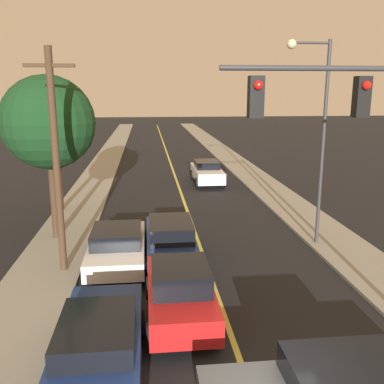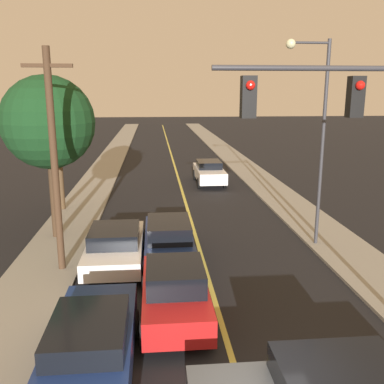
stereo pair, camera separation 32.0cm
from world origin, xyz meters
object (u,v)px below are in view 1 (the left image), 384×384
object	(u,v)px
traffic_signal_mast	(377,145)
car_near_lane_second	(171,239)
car_near_lane_front	(180,291)
tree_left_far	(54,114)
streetlamp_right	(316,119)
car_outer_lane_second	(117,246)
car_far_oncoming	(207,172)
tree_left_near	(48,123)
car_outer_lane_front	(99,347)
utility_pole_left	(56,159)

from	to	relation	value
traffic_signal_mast	car_near_lane_second	bearing A→B (deg)	126.51
car_near_lane_front	tree_left_far	bearing A→B (deg)	114.91
traffic_signal_mast	streetlamp_right	size ratio (longest dim) A/B	0.86
car_outer_lane_second	car_far_oncoming	bearing A→B (deg)	69.17
tree_left_near	tree_left_far	size ratio (longest dim) A/B	1.05
car_near_lane_front	car_far_oncoming	xyz separation A→B (m)	(3.26, 17.78, -0.03)
traffic_signal_mast	tree_left_near	bearing A→B (deg)	136.76
car_near_lane_front	car_far_oncoming	world-z (taller)	car_near_lane_front
car_near_lane_front	tree_left_far	distance (m)	13.49
car_outer_lane_front	tree_left_far	bearing A→B (deg)	103.76
car_outer_lane_front	traffic_signal_mast	distance (m)	7.71
car_near_lane_front	traffic_signal_mast	bearing A→B (deg)	-18.65
utility_pole_left	car_near_lane_second	bearing A→B (deg)	12.75
car_near_lane_front	car_outer_lane_front	world-z (taller)	car_near_lane_front
car_outer_lane_second	traffic_signal_mast	bearing A→B (deg)	-40.82
car_far_oncoming	streetlamp_right	bearing A→B (deg)	101.11
tree_left_near	car_outer_lane_front	bearing A→B (deg)	-73.69
car_outer_lane_second	car_far_oncoming	world-z (taller)	car_far_oncoming
car_near_lane_front	car_outer_lane_second	distance (m)	4.49
car_outer_lane_second	streetlamp_right	distance (m)	8.94
traffic_signal_mast	car_outer_lane_front	bearing A→B (deg)	-172.20
traffic_signal_mast	streetlamp_right	xyz separation A→B (m)	(1.27, 6.81, 0.14)
car_outer_lane_front	streetlamp_right	world-z (taller)	streetlamp_right
streetlamp_right	car_near_lane_second	bearing A→B (deg)	-171.88
car_near_lane_second	streetlamp_right	size ratio (longest dim) A/B	0.64
car_outer_lane_front	utility_pole_left	distance (m)	7.06
car_near_lane_second	utility_pole_left	xyz separation A→B (m)	(-3.82, -0.86, 3.26)
tree_left_far	tree_left_near	bearing A→B (deg)	-81.86
streetlamp_right	traffic_signal_mast	bearing A→B (deg)	-100.59
car_outer_lane_front	car_outer_lane_second	bearing A→B (deg)	90.00
car_outer_lane_front	traffic_signal_mast	xyz separation A→B (m)	(6.40, 0.88, 4.20)
car_outer_lane_front	utility_pole_left	size ratio (longest dim) A/B	0.67
streetlamp_right	tree_left_near	bearing A→B (deg)	170.06
car_near_lane_second	streetlamp_right	xyz separation A→B (m)	(5.71, 0.81, 4.38)
car_near_lane_second	car_outer_lane_second	world-z (taller)	car_near_lane_second
utility_pole_left	tree_left_near	bearing A→B (deg)	104.88
car_outer_lane_second	tree_left_near	bearing A→B (deg)	131.84
car_outer_lane_front	tree_left_near	world-z (taller)	tree_left_near
car_outer_lane_front	car_outer_lane_second	distance (m)	6.41
car_near_lane_second	car_far_oncoming	bearing A→B (deg)	76.20
car_far_oncoming	tree_left_near	size ratio (longest dim) A/B	0.69
car_outer_lane_front	utility_pole_left	world-z (taller)	utility_pole_left
car_near_lane_second	utility_pole_left	bearing A→B (deg)	-167.25
car_outer_lane_second	car_far_oncoming	size ratio (longest dim) A/B	0.98
streetlamp_right	tree_left_near	world-z (taller)	streetlamp_right
utility_pole_left	car_outer_lane_second	bearing A→B (deg)	12.23
car_near_lane_second	traffic_signal_mast	bearing A→B (deg)	-53.49
car_outer_lane_front	tree_left_far	xyz separation A→B (m)	(-3.42, 13.98, 4.31)
car_outer_lane_front	car_near_lane_front	bearing A→B (deg)	50.37
car_near_lane_front	tree_left_near	bearing A→B (deg)	123.63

